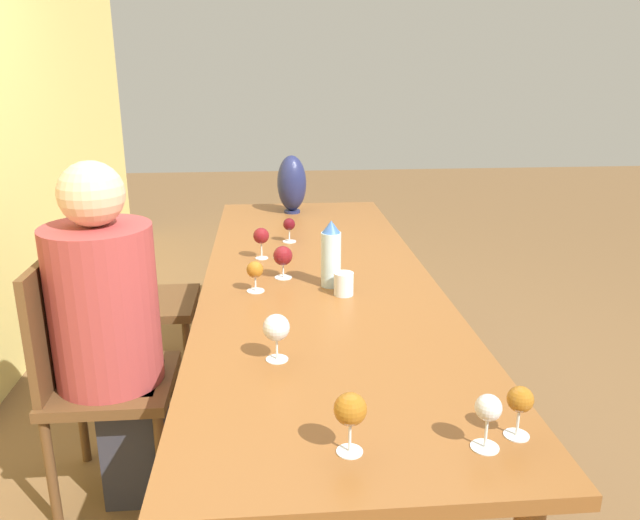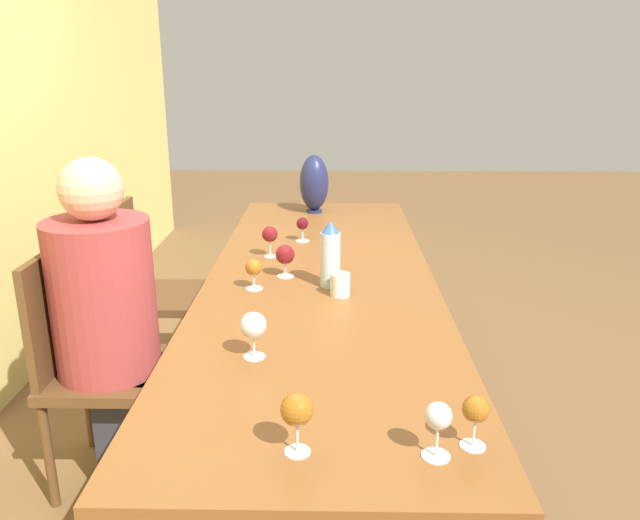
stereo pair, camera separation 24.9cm
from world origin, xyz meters
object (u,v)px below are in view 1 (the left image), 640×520
at_px(vase, 292,184).
at_px(wine_glass_4, 520,401).
at_px(wine_glass_2, 350,410).
at_px(wine_glass_3, 255,271).
at_px(wine_glass_7, 276,328).
at_px(water_tumbler, 344,284).
at_px(water_bottle, 331,255).
at_px(person_near, 111,327).
at_px(chair_far, 135,294).
at_px(wine_glass_6, 283,256).
at_px(wine_glass_5, 488,410).
at_px(wine_glass_0, 261,236).
at_px(wine_glass_1, 289,225).
at_px(chair_near, 92,372).

height_order(vase, wine_glass_4, vase).
xyz_separation_m(wine_glass_2, wine_glass_3, (1.08, 0.23, -0.02)).
bearing_deg(wine_glass_2, vase, 0.70).
distance_m(wine_glass_2, wine_glass_7, 0.51).
bearing_deg(water_tumbler, wine_glass_3, 78.62).
relative_size(water_bottle, person_near, 0.21).
bearing_deg(chair_far, wine_glass_3, -135.44).
bearing_deg(person_near, wine_glass_2, -139.92).
bearing_deg(wine_glass_6, vase, -4.26).
height_order(wine_glass_5, wine_glass_7, wine_glass_7).
height_order(wine_glass_3, chair_far, chair_far).
distance_m(wine_glass_4, person_near, 1.44).
height_order(wine_glass_5, person_near, person_near).
bearing_deg(wine_glass_7, vase, -3.82).
height_order(water_bottle, wine_glass_3, water_bottle).
bearing_deg(wine_glass_6, wine_glass_0, 17.95).
distance_m(wine_glass_2, wine_glass_6, 1.23).
distance_m(wine_glass_6, person_near, 0.73).
distance_m(wine_glass_1, chair_near, 1.21).
distance_m(water_bottle, person_near, 0.87).
height_order(chair_near, chair_far, same).
bearing_deg(wine_glass_0, wine_glass_5, -161.01).
distance_m(wine_glass_7, chair_far, 1.42).
distance_m(water_bottle, wine_glass_5, 1.15).
bearing_deg(chair_near, wine_glass_5, -128.00).
bearing_deg(wine_glass_0, vase, -11.22).
xyz_separation_m(wine_glass_6, chair_near, (-0.34, 0.71, -0.32)).
distance_m(wine_glass_5, wine_glass_7, 0.68).
xyz_separation_m(water_tumbler, wine_glass_6, (0.22, 0.23, 0.05)).
relative_size(wine_glass_1, wine_glass_4, 0.92).
xyz_separation_m(wine_glass_1, wine_glass_7, (-1.29, 0.09, 0.02)).
xyz_separation_m(wine_glass_2, person_near, (0.88, 0.74, -0.16)).
distance_m(wine_glass_0, chair_near, 0.94).
height_order(wine_glass_4, person_near, person_near).
distance_m(vase, wine_glass_5, 2.44).
bearing_deg(wine_glass_4, wine_glass_0, 22.59).
distance_m(wine_glass_4, wine_glass_6, 1.31).
distance_m(vase, chair_near, 1.76).
relative_size(wine_glass_4, wine_glass_5, 0.95).
height_order(vase, wine_glass_6, vase).
bearing_deg(wine_glass_3, water_tumbler, -101.38).
distance_m(water_tumbler, wine_glass_4, 1.03).
xyz_separation_m(wine_glass_3, chair_near, (-0.19, 0.60, -0.31)).
relative_size(water_bottle, wine_glass_3, 2.19).
bearing_deg(wine_glass_2, chair_far, 26.17).
height_order(water_tumbler, person_near, person_near).
relative_size(wine_glass_1, chair_near, 0.13).
bearing_deg(wine_glass_4, wine_glass_3, 31.27).
relative_size(wine_glass_0, chair_near, 0.15).
bearing_deg(vase, wine_glass_1, 176.30).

